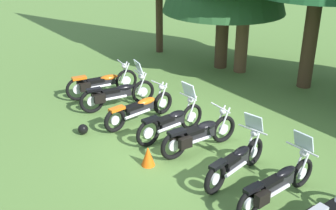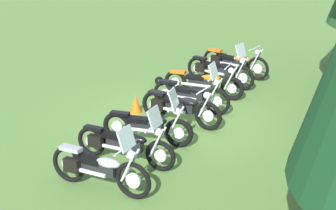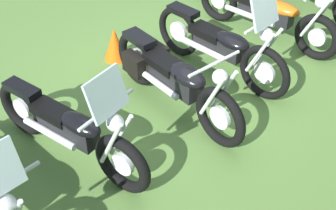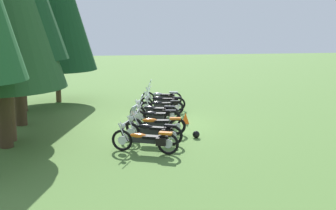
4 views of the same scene
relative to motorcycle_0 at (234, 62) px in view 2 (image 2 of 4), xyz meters
name	(u,v)px [view 2 (image 2 of 4)]	position (x,y,z in m)	size (l,w,h in m)	color
ground_plane	(184,117)	(3.94, -0.86, -0.46)	(80.00, 80.00, 0.00)	#547A38
motorcycle_0	(234,62)	(0.00, 0.00, 0.00)	(1.14, 2.21, 1.03)	black
motorcycle_1	(219,70)	(1.06, -0.33, 0.01)	(1.12, 2.18, 1.38)	black
motorcycle_2	(204,82)	(2.24, -0.61, -0.03)	(0.69, 2.36, 0.99)	black
motorcycle_3	(192,94)	(3.45, -0.74, 0.01)	(0.71, 2.15, 1.37)	black
motorcycle_4	(179,106)	(4.40, -0.89, 0.00)	(1.00, 2.17, 1.02)	black
motorcycle_5	(149,125)	(5.72, -1.33, -0.02)	(0.73, 2.16, 1.35)	black
motorcycle_6	(123,143)	(6.79, -1.60, -0.01)	(0.90, 2.29, 1.35)	black
motorcycle_7	(98,167)	(7.98, -1.72, 0.02)	(0.91, 2.15, 1.38)	black
traffic_cone	(136,104)	(3.87, -2.16, -0.22)	(0.32, 0.32, 0.48)	#EA590F
dropped_helmet	(159,81)	(1.52, -2.09, -0.32)	(0.28, 0.28, 0.28)	black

